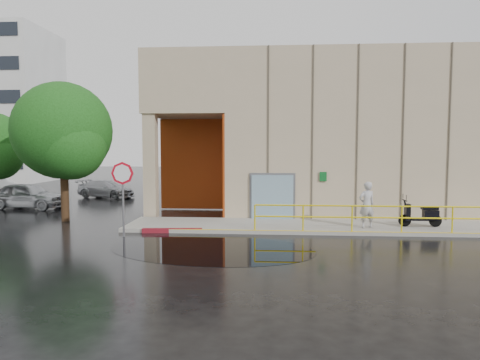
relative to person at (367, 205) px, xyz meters
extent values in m
plane|color=black|center=(-4.03, -3.95, -1.09)|extent=(120.00, 120.00, 0.00)
cube|color=gray|center=(-0.03, 0.55, -1.02)|extent=(20.00, 3.00, 0.15)
cube|color=tan|center=(1.97, 7.05, 2.91)|extent=(16.00, 10.00, 8.00)
cube|color=tan|center=(-8.03, 7.05, 5.41)|extent=(4.00, 10.00, 3.00)
cube|color=tan|center=(-9.63, 2.45, 1.41)|extent=(0.60, 0.60, 5.00)
cube|color=#973A0D|center=(-8.03, 5.55, 1.41)|extent=(3.80, 0.15, 4.90)
cube|color=#973A0D|center=(-6.08, 3.80, 1.41)|extent=(0.10, 3.50, 4.90)
cube|color=#86A5B7|center=(-3.83, 1.93, 0.06)|extent=(1.90, 0.10, 2.00)
cube|color=slate|center=(-3.83, 2.01, 0.06)|extent=(2.10, 0.06, 2.20)
cube|color=#0C561F|center=(-1.53, 1.99, 1.01)|extent=(0.32, 0.04, 0.42)
cylinder|color=yellow|center=(0.22, -0.80, 0.06)|extent=(9.50, 0.06, 0.06)
cylinder|color=yellow|center=(0.22, -0.80, -0.39)|extent=(9.50, 0.06, 0.06)
imported|color=#AFAEB2|center=(0.00, 0.00, 0.00)|extent=(0.80, 0.66, 1.89)
cylinder|color=black|center=(1.65, 0.39, -0.70)|extent=(0.50, 0.10, 0.50)
cylinder|color=black|center=(2.89, 0.40, -0.70)|extent=(0.50, 0.10, 0.50)
cylinder|color=slate|center=(-9.53, -1.74, 0.16)|extent=(0.08, 0.08, 2.50)
cylinder|color=red|center=(-9.53, -1.77, 1.35)|extent=(0.87, 0.05, 0.86)
cylinder|color=white|center=(-9.53, -1.80, 1.35)|extent=(0.68, 0.02, 0.68)
cube|color=maroon|center=(-7.85, -0.85, -1.00)|extent=(2.41, 0.39, 0.18)
cube|color=black|center=(-5.92, -3.45, -1.09)|extent=(7.59, 5.28, 0.01)
imported|color=silver|center=(-17.45, 5.28, -0.36)|extent=(4.45, 2.14, 1.47)
imported|color=#A8ABB0|center=(-15.10, 10.70, -0.51)|extent=(4.36, 2.76, 1.18)
cylinder|color=black|center=(-13.45, 1.53, 0.33)|extent=(0.36, 0.36, 2.86)
sphere|color=#165E1D|center=(-13.45, 1.53, 3.09)|extent=(4.44, 4.44, 4.44)
sphere|color=#165E1D|center=(-12.86, 1.03, 2.43)|extent=(3.11, 3.11, 3.11)
camera|label=1|loc=(-3.93, -17.58, 2.35)|focal=32.00mm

